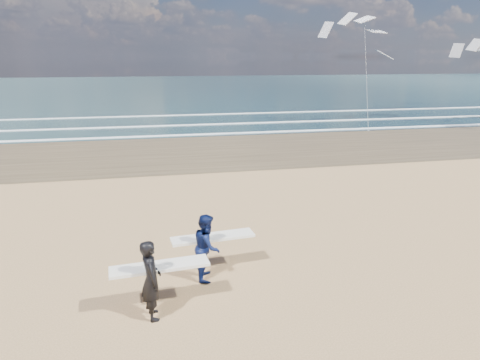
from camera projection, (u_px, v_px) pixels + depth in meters
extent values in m
cube|color=#473B26|center=(446.00, 138.00, 30.24)|extent=(220.00, 12.00, 0.01)
cube|color=#183035|center=(259.00, 87.00, 81.02)|extent=(220.00, 100.00, 0.02)
cube|color=white|center=(407.00, 127.00, 34.74)|extent=(220.00, 0.50, 0.05)
cube|color=white|center=(378.00, 119.00, 39.16)|extent=(220.00, 0.50, 0.05)
cube|color=white|center=(346.00, 111.00, 45.28)|extent=(220.00, 0.50, 0.05)
imported|color=black|center=(151.00, 280.00, 9.23)|extent=(0.54, 0.73, 1.83)
cube|color=white|center=(160.00, 266.00, 9.56)|extent=(2.24, 0.71, 0.07)
imported|color=#0B153E|center=(207.00, 247.00, 10.95)|extent=(0.80, 0.95, 1.74)
cube|color=white|center=(213.00, 237.00, 11.29)|extent=(2.24, 0.73, 0.07)
cube|color=slate|center=(368.00, 130.00, 33.19)|extent=(0.12, 0.12, 0.10)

